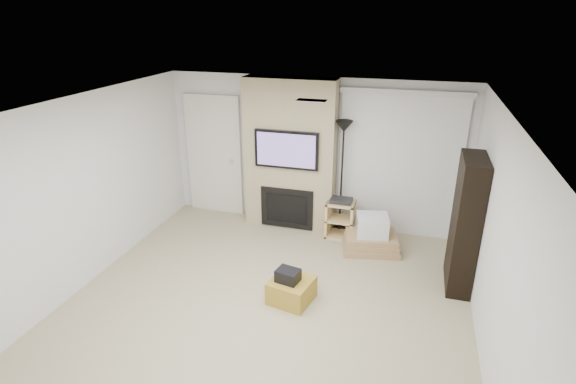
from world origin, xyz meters
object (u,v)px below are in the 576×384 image
(ottoman, at_px, (291,290))
(floor_lamp, at_px, (343,146))
(av_stand, at_px, (340,216))
(box_stack, at_px, (371,237))
(bookshelf, at_px, (465,224))

(ottoman, relative_size, floor_lamp, 0.27)
(ottoman, height_order, av_stand, av_stand)
(av_stand, distance_m, box_stack, 0.64)
(av_stand, height_order, bookshelf, bookshelf)
(ottoman, distance_m, bookshelf, 2.40)
(ottoman, xyz_separation_m, bookshelf, (2.06, 0.99, 0.75))
(floor_lamp, xyz_separation_m, box_stack, (0.58, -0.50, -1.27))
(ottoman, distance_m, av_stand, 1.97)
(ottoman, xyz_separation_m, box_stack, (0.82, 1.62, 0.07))
(floor_lamp, distance_m, bookshelf, 2.22)
(av_stand, xyz_separation_m, bookshelf, (1.77, -0.95, 0.55))
(floor_lamp, xyz_separation_m, av_stand, (0.04, -0.18, -1.14))
(floor_lamp, bearing_deg, box_stack, -40.90)
(box_stack, xyz_separation_m, bookshelf, (1.23, -0.63, 0.68))
(floor_lamp, height_order, av_stand, floor_lamp)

